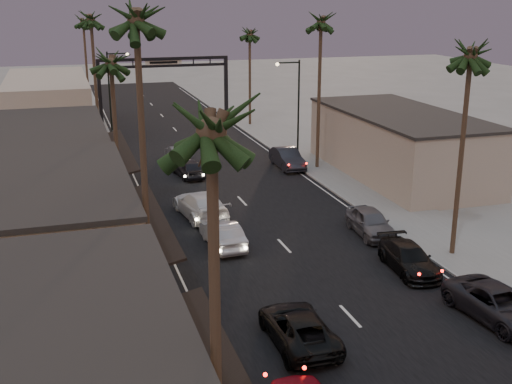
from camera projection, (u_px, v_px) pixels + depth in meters
ground at (231, 189)px, 48.34m from camera, size 200.00×200.00×0.00m
road at (216, 173)px, 52.91m from camera, size 14.00×120.00×0.02m
sidewalk_left at (92, 161)px, 56.63m from camera, size 5.00×92.00×0.12m
sidewalk_right at (294, 147)px, 61.96m from camera, size 5.00×92.00×0.12m
storefront_mid at (46, 237)px, 31.09m from camera, size 8.00×14.00×5.50m
storefront_far at (48, 164)px, 45.79m from camera, size 8.00×16.00×5.00m
storefront_dist at (48, 106)px, 66.68m from camera, size 8.00×20.00×6.00m
building_right at (399, 145)px, 51.54m from camera, size 8.00×18.00×5.00m
arch at (164, 73)px, 74.16m from camera, size 15.20×0.40×7.27m
streetlight_right at (295, 105)px, 53.30m from camera, size 2.13×0.30×9.00m
streetlight_left at (112, 91)px, 61.31m from camera, size 2.13×0.30×9.00m
palm_la at (211, 113)px, 14.24m from camera, size 3.20×3.20×13.20m
palm_lb at (135, 11)px, 25.56m from camera, size 3.20×3.20×15.20m
palm_lc at (110, 56)px, 39.22m from camera, size 3.20×3.20×12.20m
palm_ld at (90, 15)px, 56.03m from camera, size 3.20×3.20×14.20m
palm_ra at (472, 47)px, 32.78m from camera, size 3.20×3.20×13.20m
palm_rb at (321, 17)px, 50.79m from camera, size 3.20×3.20×14.20m
palm_rc at (250, 30)px, 69.65m from camera, size 3.20×3.20×12.20m
palm_far at (83, 18)px, 77.43m from camera, size 3.20×3.20×13.20m
oncoming_pickup at (298, 327)px, 26.71m from camera, size 2.39×5.14×1.43m
oncoming_silver at (223, 234)px, 37.07m from camera, size 1.86×4.67×1.51m
oncoming_white at (201, 205)px, 42.04m from camera, size 3.10×6.19×1.72m
oncoming_dgrey at (188, 168)px, 51.56m from camera, size 2.33×4.59×1.50m
oncoming_grey_far at (177, 153)px, 56.65m from camera, size 1.60×4.12×1.34m
curbside_near at (499, 304)px, 28.61m from camera, size 3.10×5.72×1.52m
curbside_black at (409, 258)px, 33.78m from camera, size 2.38×5.02×1.41m
curbside_grey at (371, 222)px, 38.94m from camera, size 2.26×4.85×1.61m
curbside_far at (287, 158)px, 54.24m from camera, size 1.82×5.09×1.67m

